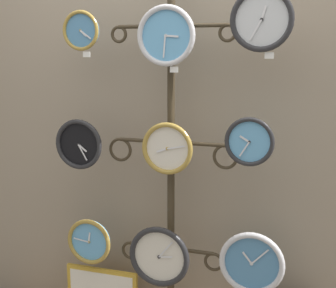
# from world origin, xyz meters

# --- Properties ---
(shop_wall) EXTENTS (4.40, 0.04, 2.80)m
(shop_wall) POSITION_xyz_m (0.00, 0.57, 1.40)
(shop_wall) COLOR gray
(shop_wall) RESTS_ON ground_plane
(display_stand) EXTENTS (0.69, 0.39, 2.01)m
(display_stand) POSITION_xyz_m (0.00, 0.41, 0.68)
(display_stand) COLOR #382D1E
(display_stand) RESTS_ON ground_plane
(clock_top_left) EXTENTS (0.20, 0.04, 0.20)m
(clock_top_left) POSITION_xyz_m (-0.45, 0.33, 1.69)
(clock_top_left) COLOR #4C84B2
(clock_top_center) EXTENTS (0.29, 0.04, 0.29)m
(clock_top_center) POSITION_xyz_m (0.01, 0.31, 1.66)
(clock_top_center) COLOR #60A8DB
(clock_top_right) EXTENTS (0.28, 0.04, 0.28)m
(clock_top_right) POSITION_xyz_m (0.45, 0.30, 1.73)
(clock_top_right) COLOR silver
(clock_middle_left) EXTENTS (0.26, 0.04, 0.26)m
(clock_middle_left) POSITION_xyz_m (-0.47, 0.30, 1.12)
(clock_middle_left) COLOR black
(clock_middle_center) EXTENTS (0.26, 0.04, 0.26)m
(clock_middle_center) POSITION_xyz_m (0.01, 0.33, 1.12)
(clock_middle_center) COLOR silver
(clock_middle_right) EXTENTS (0.23, 0.04, 0.23)m
(clock_middle_right) POSITION_xyz_m (0.41, 0.31, 1.18)
(clock_middle_right) COLOR #60A8DB
(clock_bottom_left) EXTENTS (0.26, 0.04, 0.26)m
(clock_bottom_left) POSITION_xyz_m (-0.44, 0.33, 0.57)
(clock_bottom_left) COLOR #60A8DB
(clock_bottom_center) EXTENTS (0.32, 0.04, 0.32)m
(clock_bottom_center) POSITION_xyz_m (-0.03, 0.29, 0.56)
(clock_bottom_center) COLOR silver
(clock_bottom_right) EXTENTS (0.32, 0.04, 0.32)m
(clock_bottom_right) POSITION_xyz_m (0.44, 0.33, 0.57)
(clock_bottom_right) COLOR #4C84B2
(price_tag_upper) EXTENTS (0.04, 0.00, 0.03)m
(price_tag_upper) POSITION_xyz_m (-0.42, 0.33, 1.58)
(price_tag_upper) COLOR white
(price_tag_mid) EXTENTS (0.04, 0.00, 0.03)m
(price_tag_mid) POSITION_xyz_m (0.05, 0.31, 1.51)
(price_tag_mid) COLOR white
(price_tag_lower) EXTENTS (0.04, 0.00, 0.03)m
(price_tag_lower) POSITION_xyz_m (0.49, 0.30, 1.57)
(price_tag_lower) COLOR white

